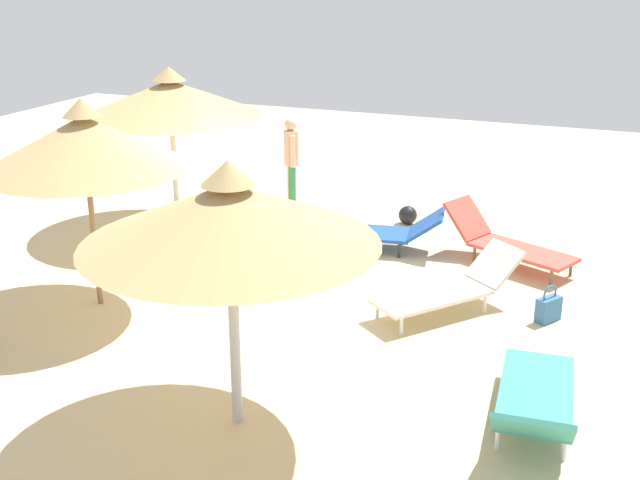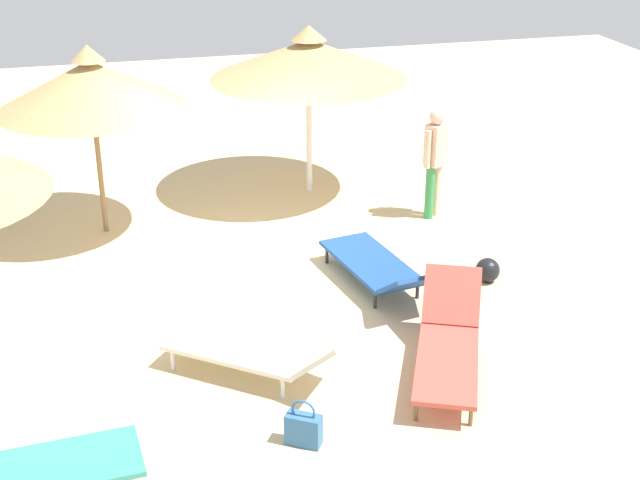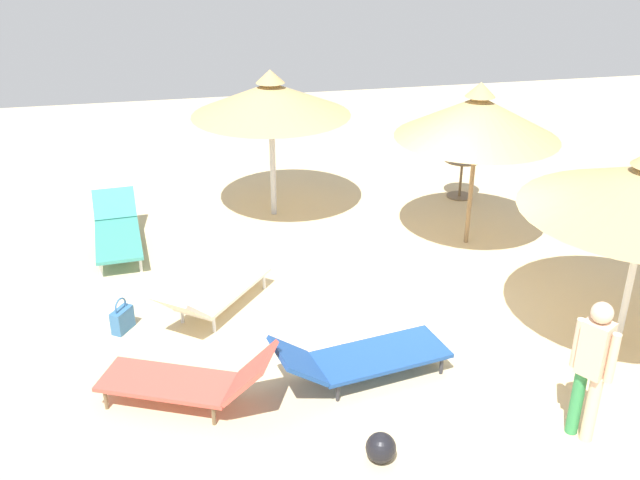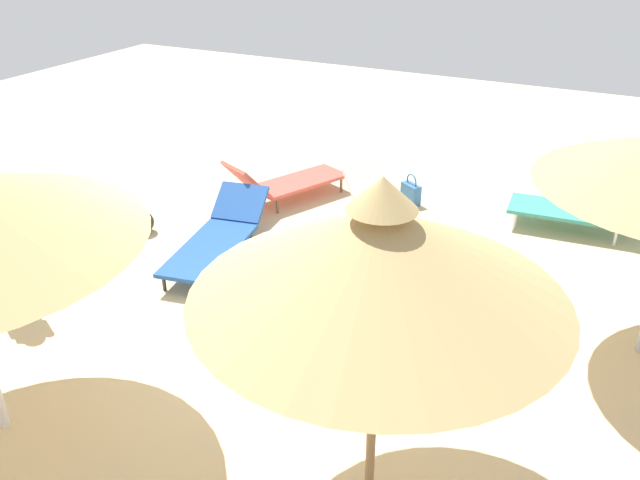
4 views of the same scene
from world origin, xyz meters
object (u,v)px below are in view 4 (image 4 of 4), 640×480
(lounge_chair_front, at_px, (393,215))
(lounge_chair_back, at_px, (587,210))
(handbag, at_px, (411,193))
(parasol_umbrella_edge, at_px, (380,254))
(lounge_chair_near_left, at_px, (218,236))
(beach_ball, at_px, (143,222))
(lounge_chair_far_left, at_px, (285,181))

(lounge_chair_front, height_order, lounge_chair_back, lounge_chair_front)
(lounge_chair_back, height_order, handbag, lounge_chair_back)
(parasol_umbrella_edge, distance_m, lounge_chair_back, 5.90)
(parasol_umbrella_edge, xyz_separation_m, lounge_chair_back, (5.55, -0.92, -1.78))
(parasol_umbrella_edge, height_order, handbag, parasol_umbrella_edge)
(lounge_chair_front, relative_size, lounge_chair_near_left, 0.89)
(parasol_umbrella_edge, bearing_deg, lounge_chair_near_left, 50.44)
(lounge_chair_back, relative_size, beach_ball, 6.65)
(lounge_chair_front, xyz_separation_m, beach_ball, (-1.43, 3.14, -0.17))
(parasol_umbrella_edge, distance_m, beach_ball, 5.69)
(parasol_umbrella_edge, xyz_separation_m, lounge_chair_far_left, (4.57, 3.31, -1.76))
(parasol_umbrella_edge, bearing_deg, lounge_chair_back, -9.40)
(beach_ball, bearing_deg, lounge_chair_front, -65.46)
(lounge_chair_front, bearing_deg, beach_ball, 114.54)
(lounge_chair_back, bearing_deg, handbag, 93.62)
(lounge_chair_front, distance_m, lounge_chair_far_left, 1.92)
(lounge_chair_far_left, relative_size, lounge_chair_near_left, 0.94)
(lounge_chair_back, distance_m, beach_ball, 6.15)
(lounge_chair_far_left, height_order, lounge_chair_near_left, lounge_chair_far_left)
(lounge_chair_near_left, relative_size, beach_ball, 7.05)
(parasol_umbrella_edge, relative_size, lounge_chair_back, 1.28)
(lounge_chair_front, distance_m, lounge_chair_back, 2.70)
(lounge_chair_near_left, bearing_deg, parasol_umbrella_edge, -129.56)
(beach_ball, bearing_deg, lounge_chair_far_left, -34.87)
(lounge_chair_front, xyz_separation_m, lounge_chair_far_left, (0.36, 1.89, 0.02))
(lounge_chair_front, bearing_deg, lounge_chair_far_left, 79.19)
(lounge_chair_front, bearing_deg, lounge_chair_near_left, 131.21)
(lounge_chair_front, relative_size, handbag, 4.07)
(parasol_umbrella_edge, xyz_separation_m, beach_ball, (2.78, 4.56, -1.95))
(lounge_chair_far_left, height_order, handbag, lounge_chair_far_left)
(handbag, bearing_deg, lounge_chair_front, -172.50)
(lounge_chair_near_left, distance_m, beach_ball, 1.37)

